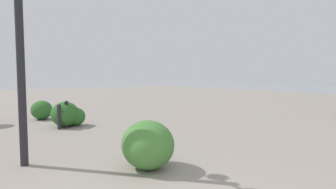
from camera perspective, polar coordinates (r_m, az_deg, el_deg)
lamppost at (r=5.61m, az=-29.56°, el=14.92°), size 0.98×0.28×4.19m
bollard_near at (r=8.91m, az=-22.47°, el=-4.35°), size 0.13×0.13×0.79m
bollard_mid at (r=9.09m, az=-21.09°, el=-3.89°), size 0.13×0.13×0.88m
shrub_low at (r=9.39m, az=-19.44°, el=-4.51°), size 0.73×0.65×0.62m
shrub_round at (r=11.23m, az=-25.64°, el=-3.04°), size 0.86×0.77×0.73m
shrub_wide at (r=9.32m, az=-21.37°, el=-3.97°), size 0.97×0.87×0.83m
shrub_tall at (r=4.82m, az=-4.41°, el=-10.74°), size 1.02×0.92×0.87m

